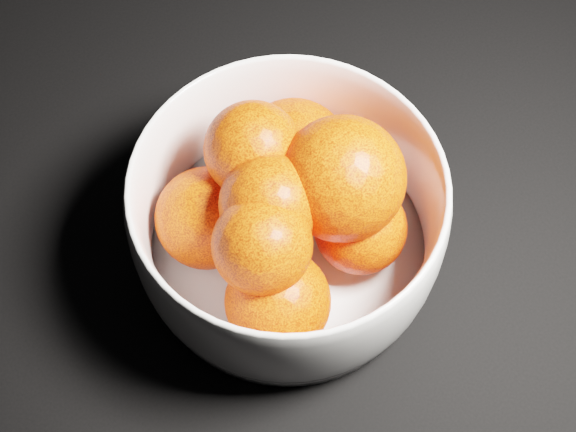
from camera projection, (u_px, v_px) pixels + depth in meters
bowl at (288, 220)px, 0.55m from camera, size 0.22×0.22×0.11m
orange_pile at (288, 203)px, 0.54m from camera, size 0.16×0.16×0.13m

